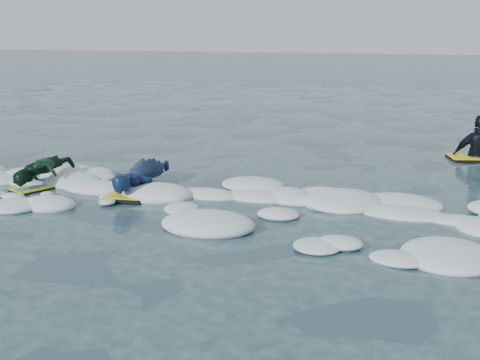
{
  "coord_description": "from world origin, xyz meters",
  "views": [
    {
      "loc": [
        2.95,
        -7.13,
        2.6
      ],
      "look_at": [
        0.2,
        1.6,
        0.29
      ],
      "focal_mm": 45.0,
      "sensor_mm": 36.0,
      "label": 1
    }
  ],
  "objects": [
    {
      "name": "ground",
      "position": [
        0.0,
        0.0,
        0.0
      ],
      "size": [
        120.0,
        120.0,
        0.0
      ],
      "primitive_type": "plane",
      "color": "#172238",
      "rests_on": "ground"
    },
    {
      "name": "foam_band",
      "position": [
        0.0,
        1.03,
        0.0
      ],
      "size": [
        12.0,
        3.1,
        0.3
      ],
      "primitive_type": null,
      "color": "white",
      "rests_on": "ground"
    },
    {
      "name": "prone_child_unit",
      "position": [
        -3.15,
        1.23,
        0.25
      ],
      "size": [
        0.74,
        1.31,
        0.49
      ],
      "rotation": [
        0.0,
        0.0,
        1.17
      ],
      "color": "black",
      "rests_on": "ground"
    },
    {
      "name": "waiting_rider_unit",
      "position": [
        3.99,
        5.71,
        0.04
      ],
      "size": [
        1.31,
        0.93,
        1.78
      ],
      "rotation": [
        0.0,
        0.0,
        0.26
      ],
      "color": "black",
      "rests_on": "ground"
    },
    {
      "name": "prone_woman_unit",
      "position": [
        -1.5,
        1.51,
        0.24
      ],
      "size": [
        0.79,
        1.8,
        0.46
      ],
      "rotation": [
        0.0,
        0.0,
        1.69
      ],
      "color": "black",
      "rests_on": "ground"
    }
  ]
}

